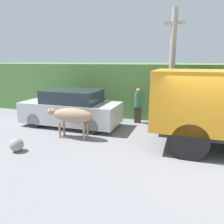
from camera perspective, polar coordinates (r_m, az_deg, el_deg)
name	(u,v)px	position (r m, az deg, el deg)	size (l,w,h in m)	color
ground_plane	(204,160)	(7.23, 22.98, -11.57)	(60.00, 60.00, 0.00)	gray
hillside_embankment	(198,88)	(13.74, 21.57, 5.90)	(32.00, 6.29, 2.74)	#568442
brown_cow	(72,116)	(8.40, -10.43, -0.94)	(1.96, 0.56, 1.18)	#9E7F60
parked_suv	(71,109)	(10.01, -10.67, 0.85)	(4.42, 1.82, 1.65)	silver
pedestrian_on_hill	(138,104)	(10.38, 6.81, 2.06)	(0.37, 0.37, 1.66)	#38332D
utility_pole	(172,67)	(10.30, 15.35, 11.37)	(0.90, 0.26, 5.10)	#9E998E
roadside_rock	(17,145)	(7.88, -23.66, -7.87)	(0.44, 0.44, 0.44)	gray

